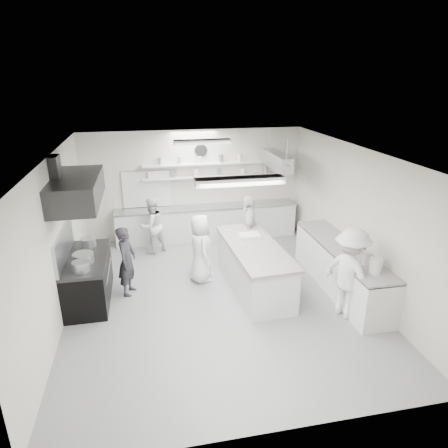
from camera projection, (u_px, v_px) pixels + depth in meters
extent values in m
cube|color=#97979D|center=(218.00, 296.00, 8.39)|extent=(6.00, 7.00, 0.02)
cube|color=silver|center=(217.00, 153.00, 7.33)|extent=(6.00, 7.00, 0.02)
cube|color=beige|center=(194.00, 185.00, 11.07)|extent=(6.00, 0.04, 3.00)
cube|color=beige|center=(272.00, 337.00, 4.65)|extent=(6.00, 0.04, 3.00)
cube|color=beige|center=(56.00, 241.00, 7.30)|extent=(0.04, 7.00, 3.00)
cube|color=beige|center=(357.00, 219.00, 8.41)|extent=(0.04, 7.00, 3.00)
cube|color=black|center=(89.00, 280.00, 8.11)|extent=(0.80, 1.80, 0.90)
cube|color=#272728|center=(76.00, 190.00, 7.44)|extent=(0.85, 2.00, 0.50)
cube|color=silver|center=(207.00, 223.00, 11.21)|extent=(5.00, 0.60, 0.92)
cube|color=silver|center=(220.00, 176.00, 10.99)|extent=(4.20, 0.26, 0.04)
cube|color=silver|center=(220.00, 163.00, 10.87)|extent=(4.20, 0.26, 0.04)
cube|color=black|center=(147.00, 189.00, 10.83)|extent=(1.30, 0.04, 1.00)
cylinder|color=white|center=(201.00, 150.00, 10.73)|extent=(0.32, 0.05, 0.32)
cube|color=silver|center=(341.00, 269.00, 8.53)|extent=(0.74, 3.30, 0.94)
cube|color=#A5A8AC|center=(277.00, 161.00, 10.15)|extent=(0.30, 1.60, 0.40)
cube|color=silver|center=(240.00, 181.00, 5.70)|extent=(1.30, 0.25, 0.10)
cube|color=silver|center=(202.00, 142.00, 9.00)|extent=(1.30, 0.25, 0.10)
cube|color=silver|center=(254.00, 268.00, 8.56)|extent=(1.11, 2.61, 0.94)
cylinder|color=#A5A8AC|center=(83.00, 259.00, 7.68)|extent=(0.39, 0.39, 0.24)
imported|color=#27262C|center=(127.00, 261.00, 8.24)|extent=(0.50, 0.63, 1.50)
imported|color=silver|center=(152.00, 226.00, 10.21)|extent=(0.90, 0.85, 1.48)
imported|color=silver|center=(200.00, 248.00, 8.78)|extent=(0.60, 0.82, 1.55)
imported|color=silver|center=(249.00, 229.00, 9.69)|extent=(0.66, 1.06, 1.68)
imported|color=silver|center=(350.00, 273.00, 7.43)|extent=(1.04, 1.32, 1.78)
imported|color=#A5A8AC|center=(247.00, 236.00, 8.91)|extent=(0.31, 0.31, 0.07)
imported|color=silver|center=(263.00, 240.00, 8.74)|extent=(0.21, 0.21, 0.06)
imported|color=silver|center=(343.00, 240.00, 8.74)|extent=(0.26, 0.26, 0.06)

